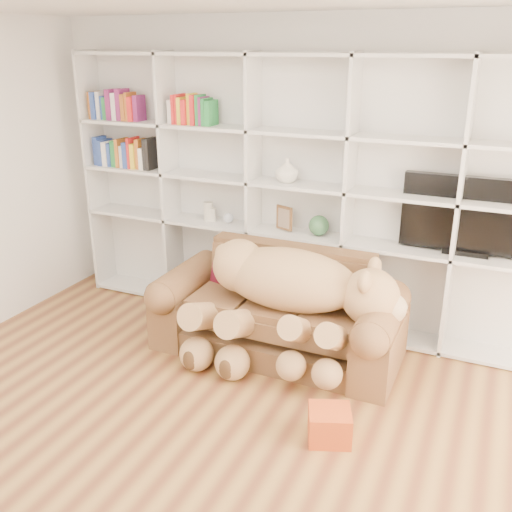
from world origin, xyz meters
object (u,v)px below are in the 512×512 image
at_px(tv, 470,216).
at_px(sofa, 279,316).
at_px(teddy_bear, 286,294).
at_px(gift_box, 329,425).

bearing_deg(tv, sofa, -154.65).
bearing_deg(teddy_bear, sofa, 119.48).
bearing_deg(teddy_bear, tv, 25.96).
bearing_deg(sofa, gift_box, -51.88).
xyz_separation_m(gift_box, tv, (0.61, 1.60, 1.06)).
bearing_deg(tv, teddy_bear, -146.54).
height_order(sofa, tv, tv).
bearing_deg(tv, gift_box, -110.95).
bearing_deg(gift_box, tv, 69.05).
bearing_deg(sofa, teddy_bear, -53.02).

